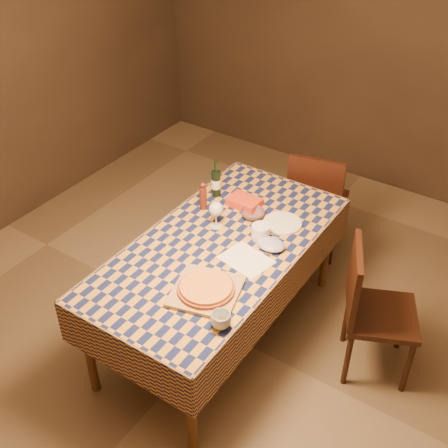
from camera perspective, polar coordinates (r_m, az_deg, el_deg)
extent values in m
plane|color=brown|center=(3.99, -0.41, -10.84)|extent=(5.00, 5.00, 0.00)
cube|color=#34271D|center=(5.23, 15.83, 17.45)|extent=(4.50, 0.10, 2.70)
cylinder|color=brown|center=(3.49, -13.66, -12.11)|extent=(0.06, 0.06, 0.75)
cylinder|color=brown|center=(3.13, -3.32, -18.24)|extent=(0.06, 0.06, 0.75)
cylinder|color=brown|center=(4.43, 1.51, 1.10)|extent=(0.06, 0.06, 0.75)
cylinder|color=brown|center=(4.16, 10.39, -2.27)|extent=(0.06, 0.06, 0.75)
cube|color=brown|center=(3.49, -0.46, -2.53)|extent=(0.90, 1.80, 0.03)
cube|color=brown|center=(3.47, -0.46, -2.27)|extent=(0.92, 1.82, 0.02)
cube|color=brown|center=(3.07, -10.33, -13.19)|extent=(0.94, 0.01, 0.30)
cube|color=brown|center=(4.20, 6.57, 2.72)|extent=(0.94, 0.01, 0.30)
cube|color=brown|center=(3.79, -6.29, -1.48)|extent=(0.01, 1.84, 0.30)
cube|color=brown|center=(3.39, 6.13, -6.83)|extent=(0.01, 1.84, 0.30)
cube|color=#A2844C|center=(3.14, -1.82, -6.85)|extent=(0.44, 0.44, 0.02)
cylinder|color=brown|center=(3.12, -1.83, -6.57)|extent=(0.41, 0.41, 0.02)
cylinder|color=orange|center=(3.11, -1.83, -6.36)|extent=(0.37, 0.37, 0.01)
cylinder|color=#501C12|center=(3.75, -2.12, 2.66)|extent=(0.06, 0.06, 0.17)
sphere|color=#501C12|center=(3.69, -2.16, 3.98)|extent=(0.04, 0.04, 0.04)
imported|color=#5F4450|center=(3.70, 2.92, 1.03)|extent=(0.18, 0.18, 0.05)
cylinder|color=silver|center=(3.62, -0.80, -0.21)|extent=(0.08, 0.08, 0.01)
cylinder|color=silver|center=(3.59, -0.81, 0.38)|extent=(0.01, 0.01, 0.09)
sphere|color=silver|center=(3.54, -0.82, 1.55)|extent=(0.09, 0.09, 0.09)
ellipsoid|color=#390611|center=(3.55, -0.82, 1.41)|extent=(0.06, 0.06, 0.04)
cylinder|color=black|center=(3.88, -0.81, 4.15)|extent=(0.08, 0.08, 0.19)
cylinder|color=black|center=(3.81, -0.83, 5.84)|extent=(0.03, 0.03, 0.08)
cylinder|color=silver|center=(3.88, -0.81, 4.15)|extent=(0.08, 0.08, 0.07)
cylinder|color=silver|center=(3.50, 3.74, -0.82)|extent=(0.15, 0.15, 0.10)
cube|color=red|center=(3.80, 2.09, 2.25)|extent=(0.22, 0.16, 0.05)
cylinder|color=white|center=(3.66, 5.94, 0.09)|extent=(0.33, 0.33, 0.01)
imported|color=silver|center=(2.93, -0.32, -9.75)|extent=(0.14, 0.14, 0.09)
cube|color=white|center=(3.36, 2.27, -3.64)|extent=(0.33, 0.28, 0.00)
ellipsoid|color=#98A3C3|center=(3.44, 4.77, -2.08)|extent=(0.19, 0.14, 0.05)
cube|color=black|center=(4.50, 9.51, 2.36)|extent=(0.50, 0.50, 0.04)
cube|color=black|center=(4.20, 9.21, 3.78)|extent=(0.42, 0.13, 0.46)
cylinder|color=black|center=(4.76, 11.84, 0.68)|extent=(0.04, 0.04, 0.43)
cylinder|color=black|center=(4.81, 7.66, 1.59)|extent=(0.04, 0.04, 0.43)
cylinder|color=black|center=(4.47, 10.92, -1.82)|extent=(0.04, 0.04, 0.43)
cylinder|color=black|center=(4.52, 6.48, -0.82)|extent=(0.04, 0.04, 0.43)
cube|color=black|center=(3.60, 15.73, -8.89)|extent=(0.56, 0.56, 0.04)
cube|color=black|center=(3.41, 13.08, -5.65)|extent=(0.21, 0.40, 0.46)
cylinder|color=black|center=(3.68, 18.15, -13.65)|extent=(0.04, 0.04, 0.43)
cylinder|color=black|center=(3.92, 17.64, -9.66)|extent=(0.04, 0.04, 0.43)
cylinder|color=black|center=(3.62, 12.42, -13.31)|extent=(0.04, 0.04, 0.43)
cylinder|color=black|center=(3.87, 12.34, -9.28)|extent=(0.04, 0.04, 0.43)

